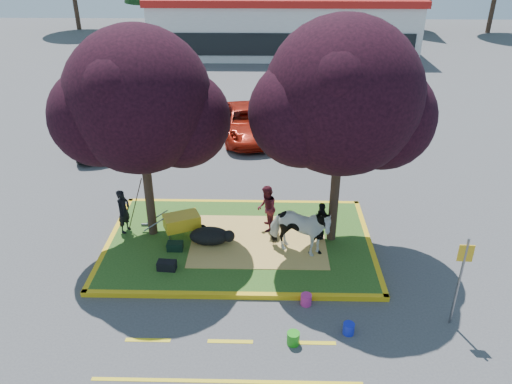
{
  "coord_description": "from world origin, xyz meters",
  "views": [
    {
      "loc": [
        0.83,
        -13.15,
        8.82
      ],
      "look_at": [
        0.52,
        0.5,
        1.62
      ],
      "focal_mm": 35.0,
      "sensor_mm": 36.0,
      "label": 1
    }
  ],
  "objects_px": {
    "bucket_pink": "(306,300)",
    "bucket_green": "(293,338)",
    "calf": "(210,236)",
    "handler": "(124,211)",
    "cow": "(299,230)",
    "car_silver": "(156,126)",
    "sign_post": "(461,273)",
    "bucket_blue": "(349,329)",
    "wheelbarrow": "(182,222)",
    "car_black": "(93,134)"
  },
  "relations": [
    {
      "from": "cow",
      "to": "car_silver",
      "type": "distance_m",
      "value": 11.21
    },
    {
      "from": "handler",
      "to": "car_silver",
      "type": "height_order",
      "value": "handler"
    },
    {
      "from": "wheelbarrow",
      "to": "bucket_green",
      "type": "relative_size",
      "value": 5.87
    },
    {
      "from": "cow",
      "to": "calf",
      "type": "bearing_deg",
      "value": 99.86
    },
    {
      "from": "bucket_blue",
      "to": "calf",
      "type": "bearing_deg",
      "value": 135.95
    },
    {
      "from": "cow",
      "to": "calf",
      "type": "distance_m",
      "value": 2.83
    },
    {
      "from": "wheelbarrow",
      "to": "bucket_blue",
      "type": "height_order",
      "value": "wheelbarrow"
    },
    {
      "from": "cow",
      "to": "bucket_green",
      "type": "relative_size",
      "value": 5.94
    },
    {
      "from": "calf",
      "to": "bucket_pink",
      "type": "bearing_deg",
      "value": -35.16
    },
    {
      "from": "bucket_blue",
      "to": "car_silver",
      "type": "distance_m",
      "value": 14.48
    },
    {
      "from": "calf",
      "to": "car_silver",
      "type": "bearing_deg",
      "value": 118.68
    },
    {
      "from": "cow",
      "to": "bucket_green",
      "type": "bearing_deg",
      "value": -164.74
    },
    {
      "from": "handler",
      "to": "car_silver",
      "type": "xyz_separation_m",
      "value": [
        -0.62,
        8.2,
        -0.19
      ]
    },
    {
      "from": "cow",
      "to": "car_silver",
      "type": "xyz_separation_m",
      "value": [
        -6.14,
        9.37,
        -0.29
      ]
    },
    {
      "from": "cow",
      "to": "wheelbarrow",
      "type": "xyz_separation_m",
      "value": [
        -3.63,
        0.93,
        -0.32
      ]
    },
    {
      "from": "handler",
      "to": "bucket_pink",
      "type": "relative_size",
      "value": 4.65
    },
    {
      "from": "bucket_pink",
      "to": "car_silver",
      "type": "height_order",
      "value": "car_silver"
    },
    {
      "from": "calf",
      "to": "bucket_blue",
      "type": "relative_size",
      "value": 4.12
    },
    {
      "from": "bucket_green",
      "to": "car_black",
      "type": "distance_m",
      "value": 14.52
    },
    {
      "from": "wheelbarrow",
      "to": "bucket_pink",
      "type": "height_order",
      "value": "wheelbarrow"
    },
    {
      "from": "handler",
      "to": "sign_post",
      "type": "relative_size",
      "value": 0.58
    },
    {
      "from": "bucket_green",
      "to": "car_silver",
      "type": "distance_m",
      "value": 14.19
    },
    {
      "from": "bucket_pink",
      "to": "bucket_green",
      "type": "bearing_deg",
      "value": -105.74
    },
    {
      "from": "calf",
      "to": "bucket_blue",
      "type": "height_order",
      "value": "calf"
    },
    {
      "from": "sign_post",
      "to": "car_silver",
      "type": "distance_m",
      "value": 15.62
    },
    {
      "from": "sign_post",
      "to": "bucket_green",
      "type": "relative_size",
      "value": 7.63
    },
    {
      "from": "cow",
      "to": "bucket_blue",
      "type": "xyz_separation_m",
      "value": [
        1.07,
        -3.18,
        -0.83
      ]
    },
    {
      "from": "car_silver",
      "to": "cow",
      "type": "bearing_deg",
      "value": 114.66
    },
    {
      "from": "handler",
      "to": "bucket_pink",
      "type": "height_order",
      "value": "handler"
    },
    {
      "from": "cow",
      "to": "bucket_pink",
      "type": "relative_size",
      "value": 6.26
    },
    {
      "from": "sign_post",
      "to": "cow",
      "type": "bearing_deg",
      "value": 146.74
    },
    {
      "from": "car_black",
      "to": "bucket_pink",
      "type": "bearing_deg",
      "value": -68.88
    },
    {
      "from": "bucket_green",
      "to": "wheelbarrow",
      "type": "bearing_deg",
      "value": 126.56
    },
    {
      "from": "bucket_green",
      "to": "bucket_blue",
      "type": "relative_size",
      "value": 1.09
    },
    {
      "from": "cow",
      "to": "bucket_blue",
      "type": "height_order",
      "value": "cow"
    },
    {
      "from": "wheelbarrow",
      "to": "car_black",
      "type": "height_order",
      "value": "car_black"
    },
    {
      "from": "bucket_green",
      "to": "car_black",
      "type": "bearing_deg",
      "value": 125.64
    },
    {
      "from": "calf",
      "to": "handler",
      "type": "height_order",
      "value": "handler"
    },
    {
      "from": "handler",
      "to": "bucket_blue",
      "type": "xyz_separation_m",
      "value": [
        6.59,
        -4.35,
        -0.73
      ]
    },
    {
      "from": "bucket_pink",
      "to": "car_black",
      "type": "height_order",
      "value": "car_black"
    },
    {
      "from": "bucket_green",
      "to": "cow",
      "type": "bearing_deg",
      "value": 85.08
    },
    {
      "from": "calf",
      "to": "sign_post",
      "type": "relative_size",
      "value": 0.49
    },
    {
      "from": "wheelbarrow",
      "to": "bucket_green",
      "type": "xyz_separation_m",
      "value": [
        3.32,
        -4.48,
        -0.49
      ]
    },
    {
      "from": "handler",
      "to": "bucket_blue",
      "type": "distance_m",
      "value": 7.93
    },
    {
      "from": "handler",
      "to": "wheelbarrow",
      "type": "relative_size",
      "value": 0.75
    },
    {
      "from": "wheelbarrow",
      "to": "car_black",
      "type": "distance_m",
      "value": 8.94
    },
    {
      "from": "calf",
      "to": "car_silver",
      "type": "relative_size",
      "value": 0.3
    },
    {
      "from": "bucket_blue",
      "to": "car_silver",
      "type": "xyz_separation_m",
      "value": [
        -7.2,
        12.55,
        0.54
      ]
    },
    {
      "from": "handler",
      "to": "wheelbarrow",
      "type": "xyz_separation_m",
      "value": [
        1.89,
        -0.24,
        -0.22
      ]
    },
    {
      "from": "bucket_pink",
      "to": "cow",
      "type": "bearing_deg",
      "value": 92.6
    }
  ]
}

